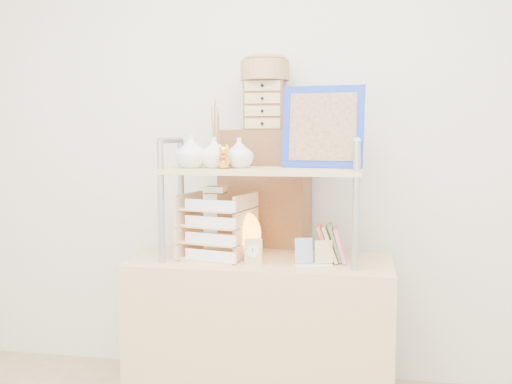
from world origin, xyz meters
TOP-DOWN VIEW (x-y plane):
  - room_shell at (0.00, 0.39)m, footprint 3.42×3.41m
  - desk at (0.00, 1.20)m, footprint 1.20×0.50m
  - cabinet at (-0.04, 1.57)m, footprint 0.48×0.29m
  - hutch at (-0.04, 1.21)m, footprint 0.91×0.34m
  - letter_tray at (-0.21, 1.20)m, footprint 0.33×0.32m
  - salt_lamp at (-0.07, 1.22)m, footprint 0.14×0.13m
  - desk_clock at (-0.02, 1.10)m, footprint 0.08×0.04m
  - postcard_stand at (0.25, 1.12)m, footprint 0.17×0.09m
  - drawer_chest at (-0.04, 1.55)m, footprint 0.20×0.16m
  - woven_basket at (-0.04, 1.55)m, footprint 0.25×0.25m

SIDE VIEW (x-z plane):
  - desk at x=0.00m, z-range 0.00..0.75m
  - cabinet at x=-0.04m, z-range 0.00..1.35m
  - postcard_stand at x=0.25m, z-range 0.72..0.84m
  - desk_clock at x=-0.02m, z-range 0.75..0.86m
  - salt_lamp at x=-0.07m, z-range 0.75..0.97m
  - letter_tray at x=-0.21m, z-range 0.72..1.05m
  - hutch at x=-0.04m, z-range 0.79..1.59m
  - drawer_chest at x=-0.04m, z-range 1.35..1.60m
  - woven_basket at x=-0.04m, z-range 1.60..1.70m
  - room_shell at x=0.00m, z-range 0.39..3.00m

